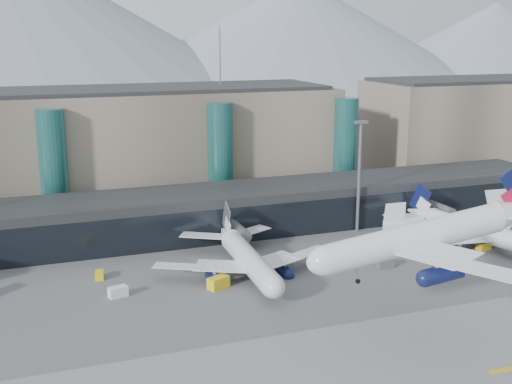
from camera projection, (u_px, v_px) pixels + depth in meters
ground at (333, 343)px, 94.76m from camera, size 900.00×900.00×0.00m
concourse at (220, 211)px, 146.29m from camera, size 170.00×27.00×10.00m
terminal_main at (91, 149)px, 165.03m from camera, size 130.00×30.00×31.00m
terminal_east at (476, 127)px, 204.46m from camera, size 70.00×30.00×31.00m
teal_towers at (141, 164)px, 154.06m from camera, size 116.40×19.40×46.00m
mountain_ridge at (106, 31)px, 436.06m from camera, size 910.00×400.00×110.00m
lightmast_mid at (359, 170)px, 144.99m from camera, size 3.00×1.20×25.60m
hero_jet at (438, 226)px, 91.34m from camera, size 37.89×37.86×12.30m
jet_parked_mid at (244, 249)px, 122.42m from camera, size 37.09×36.07×11.95m
jet_parked_right at (466, 222)px, 139.14m from camera, size 36.50×37.88×12.16m
veh_a at (118, 292)px, 111.19m from camera, size 3.53×2.49×1.80m
veh_b at (100, 275)px, 119.37m from camera, size 1.89×2.69×1.44m
veh_c at (385, 263)px, 125.16m from camera, size 3.32×1.84×1.81m
veh_d at (404, 225)px, 150.15m from camera, size 2.33×3.32×1.71m
veh_e at (484, 246)px, 135.36m from camera, size 3.40×2.40×1.75m
veh_g at (289, 259)px, 128.06m from camera, size 2.63×2.56×1.35m
veh_h at (218, 283)px, 114.87m from camera, size 4.38×3.52×2.14m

